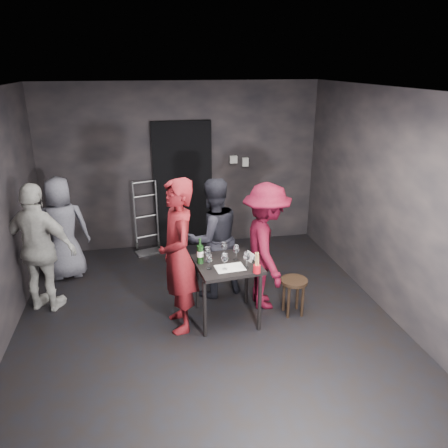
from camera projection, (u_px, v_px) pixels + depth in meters
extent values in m
cube|color=black|center=(207.00, 322.00, 5.30)|extent=(4.50, 5.00, 0.02)
cube|color=silver|center=(203.00, 90.00, 4.36)|extent=(4.50, 5.00, 0.02)
cube|color=black|center=(182.00, 167.00, 7.13)|extent=(4.50, 0.04, 2.70)
cube|color=black|center=(271.00, 358.00, 2.53)|extent=(4.50, 0.04, 2.70)
cube|color=black|center=(391.00, 205.00, 5.23)|extent=(0.04, 5.00, 2.70)
cube|color=black|center=(183.00, 186.00, 7.18)|extent=(0.95, 0.10, 2.10)
cube|color=#B7B7B2|center=(233.00, 160.00, 7.20)|extent=(0.12, 0.06, 0.12)
cube|color=#B7B7B2|center=(245.00, 162.00, 7.25)|extent=(0.10, 0.06, 0.14)
cylinder|color=#B2B2B7|center=(135.00, 217.00, 7.08)|extent=(0.03, 0.03, 1.19)
cylinder|color=#B2B2B7|center=(157.00, 216.00, 7.15)|extent=(0.03, 0.03, 1.19)
cube|color=#B2B2B7|center=(149.00, 252.00, 7.21)|extent=(0.40, 0.22, 0.03)
cylinder|color=black|center=(137.00, 246.00, 7.29)|extent=(0.04, 0.16, 0.16)
cylinder|color=black|center=(159.00, 244.00, 7.36)|extent=(0.04, 0.16, 0.16)
cube|color=black|center=(227.00, 264.00, 5.12)|extent=(0.72, 0.72, 0.04)
cylinder|color=black|center=(205.00, 309.00, 4.90)|extent=(0.04, 0.04, 0.71)
cylinder|color=black|center=(260.00, 303.00, 5.02)|extent=(0.04, 0.04, 0.71)
cylinder|color=black|center=(197.00, 283.00, 5.49)|extent=(0.04, 0.04, 0.71)
cylinder|color=black|center=(246.00, 278.00, 5.61)|extent=(0.04, 0.04, 0.71)
cylinder|color=black|center=(294.00, 281.00, 5.33)|extent=(0.33, 0.33, 0.04)
cylinder|color=black|center=(297.00, 294.00, 5.51)|extent=(0.04, 0.04, 0.41)
cylinder|color=black|center=(284.00, 296.00, 5.48)|extent=(0.04, 0.04, 0.41)
cylinder|color=black|center=(288.00, 303.00, 5.31)|extent=(0.04, 0.04, 0.41)
cylinder|color=black|center=(303.00, 302.00, 5.35)|extent=(0.04, 0.04, 0.41)
imported|color=maroon|center=(177.00, 241.00, 4.85)|extent=(0.61, 0.85, 2.18)
imported|color=black|center=(213.00, 234.00, 5.68)|extent=(0.93, 0.67, 1.72)
imported|color=#490818|center=(266.00, 242.00, 5.40)|extent=(0.58, 1.15, 1.74)
imported|color=beige|center=(39.00, 243.00, 5.29)|extent=(1.17, 0.87, 1.80)
imported|color=slate|center=(62.00, 229.00, 6.19)|extent=(0.77, 0.48, 1.48)
cube|color=white|center=(230.00, 268.00, 4.99)|extent=(0.35, 0.25, 0.00)
cylinder|color=black|center=(200.00, 254.00, 5.08)|extent=(0.07, 0.07, 0.22)
cylinder|color=black|center=(200.00, 242.00, 5.02)|extent=(0.03, 0.03, 0.09)
cylinder|color=white|center=(200.00, 254.00, 5.07)|extent=(0.07, 0.07, 0.07)
cylinder|color=#A90E19|center=(257.00, 269.00, 4.87)|extent=(0.08, 0.08, 0.09)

